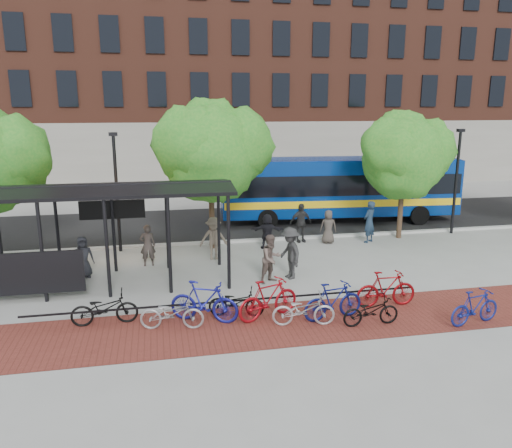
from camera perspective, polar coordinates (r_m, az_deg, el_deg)
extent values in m
plane|color=#9E9E99|center=(19.87, 4.76, -4.87)|extent=(160.00, 160.00, 0.00)
cube|color=black|center=(27.35, 0.14, 0.30)|extent=(160.00, 8.00, 0.01)
cube|color=#B7B7B2|center=(23.55, 2.08, -1.74)|extent=(160.00, 0.25, 0.12)
cube|color=maroon|center=(14.88, 2.62, -11.30)|extent=(24.00, 3.00, 0.01)
cube|color=black|center=(15.46, -2.96, -10.33)|extent=(12.00, 0.05, 0.95)
cube|color=brown|center=(46.84, 8.16, 17.94)|extent=(55.00, 14.00, 20.00)
cube|color=#7A664C|center=(59.72, -23.13, 20.89)|extent=(22.00, 22.00, 30.00)
cylinder|color=black|center=(17.28, -23.26, -3.04)|extent=(0.12, 0.12, 3.30)
cylinder|color=black|center=(19.84, -21.74, -0.86)|extent=(0.12, 0.12, 3.30)
cylinder|color=black|center=(16.97, -16.65, -2.78)|extent=(0.12, 0.12, 3.30)
cylinder|color=black|center=(19.57, -15.98, -0.61)|extent=(0.12, 0.12, 3.30)
cylinder|color=black|center=(16.89, -9.88, -2.48)|extent=(0.12, 0.12, 3.30)
cylinder|color=black|center=(19.50, -10.12, -0.34)|extent=(0.12, 0.12, 3.30)
cylinder|color=black|center=(17.04, -3.15, -2.15)|extent=(0.12, 0.12, 3.30)
cylinder|color=black|center=(19.63, -4.28, -0.07)|extent=(0.12, 0.12, 3.30)
cube|color=black|center=(17.66, -26.28, -5.21)|extent=(4.50, 0.08, 1.40)
cube|color=black|center=(17.34, -20.16, 3.40)|extent=(10.60, 1.65, 0.29)
cube|color=black|center=(18.71, -19.54, 4.14)|extent=(10.60, 1.65, 0.29)
cube|color=black|center=(19.45, -19.17, 3.30)|extent=(9.00, 0.10, 0.40)
cube|color=black|center=(19.51, -16.10, 1.60)|extent=(2.40, 0.12, 0.70)
cube|color=#FF7200|center=(19.58, -16.08, 1.65)|extent=(2.20, 0.02, 0.55)
sphere|color=#217B20|center=(22.42, -26.22, 7.10)|extent=(3.20, 3.20, 3.20)
cylinder|color=#382619|center=(22.09, -5.06, 0.40)|extent=(0.24, 0.24, 2.52)
sphere|color=#217B20|center=(21.62, -5.22, 8.01)|extent=(4.20, 4.20, 4.20)
sphere|color=#217B20|center=(21.93, -2.54, 8.92)|extent=(3.36, 3.36, 3.36)
sphere|color=#217B20|center=(21.22, -7.44, 8.94)|extent=(3.15, 3.15, 3.15)
sphere|color=#217B20|center=(21.97, -5.12, 10.19)|extent=(2.94, 2.94, 2.94)
cylinder|color=#382619|center=(24.74, 16.14, 1.04)|extent=(0.24, 0.24, 2.27)
sphere|color=#217B20|center=(24.33, 16.55, 7.16)|extent=(3.80, 3.80, 3.80)
sphere|color=#217B20|center=(24.93, 18.33, 7.87)|extent=(3.04, 3.04, 3.04)
sphere|color=#217B20|center=(23.68, 15.31, 8.06)|extent=(2.85, 2.85, 2.85)
sphere|color=#217B20|center=(24.66, 16.45, 9.12)|extent=(2.66, 2.66, 2.66)
cylinder|color=black|center=(22.08, -15.60, 3.24)|extent=(0.14, 0.14, 5.00)
cube|color=black|center=(21.80, -16.03, 9.84)|extent=(0.35, 0.20, 0.15)
cylinder|color=black|center=(26.26, 21.88, 4.32)|extent=(0.14, 0.14, 5.00)
cube|color=black|center=(26.02, 22.37, 9.87)|extent=(0.35, 0.20, 0.15)
cube|color=navy|center=(27.50, 9.44, 4.29)|extent=(12.91, 3.79, 2.92)
cube|color=black|center=(27.47, 9.46, 4.78)|extent=(12.66, 3.81, 1.06)
cube|color=yellow|center=(27.63, 9.38, 2.83)|extent=(12.79, 3.83, 0.37)
cube|color=navy|center=(27.32, 9.55, 7.20)|extent=(12.64, 3.50, 0.19)
cylinder|color=black|center=(25.61, 1.37, 0.54)|extent=(1.04, 0.38, 1.02)
cylinder|color=black|center=(28.28, 0.59, 1.78)|extent=(1.04, 0.38, 1.02)
cylinder|color=black|center=(27.91, 18.17, 0.95)|extent=(1.04, 0.38, 1.02)
cylinder|color=black|center=(30.38, 16.03, 2.07)|extent=(1.04, 0.38, 1.02)
imported|color=black|center=(15.27, -16.94, -9.21)|extent=(1.92, 0.73, 1.00)
imported|color=gray|center=(14.56, -9.59, -10.01)|extent=(1.90, 0.92, 0.96)
imported|color=navy|center=(14.83, -5.94, -8.83)|extent=(2.14, 1.39, 1.25)
imported|color=black|center=(15.21, -2.27, -8.92)|extent=(1.78, 1.00, 0.88)
imported|color=#A00E17|center=(14.99, 1.42, -8.53)|extent=(2.13, 1.30, 1.24)
imported|color=#A4A4A6|center=(14.65, 5.45, -9.73)|extent=(1.90, 0.90, 0.96)
imported|color=navy|center=(15.11, 8.82, -8.68)|extent=(2.00, 0.88, 1.16)
imported|color=black|center=(14.96, 12.99, -9.65)|extent=(1.70, 0.62, 0.89)
imported|color=maroon|center=(16.35, 14.64, -7.18)|extent=(1.97, 0.60, 1.18)
imported|color=navy|center=(15.94, 23.75, -8.70)|extent=(1.82, 0.82, 1.06)
imported|color=black|center=(19.45, -19.15, -3.59)|extent=(0.87, 0.69, 1.56)
imported|color=#3C3430|center=(20.14, -12.28, -2.39)|extent=(0.62, 0.42, 1.68)
imported|color=brown|center=(20.57, -4.87, -1.65)|extent=(1.19, 0.74, 1.77)
imported|color=#282828|center=(23.18, 5.11, 0.14)|extent=(1.11, 0.57, 1.82)
imported|color=black|center=(22.08, 1.29, -0.82)|extent=(1.52, 0.76, 1.57)
imported|color=#423B35|center=(23.14, 8.26, -0.31)|extent=(0.85, 0.66, 1.56)
imported|color=#1B2C41|center=(23.59, 12.82, 0.24)|extent=(0.85, 0.79, 1.94)
imported|color=brown|center=(17.87, 1.75, -3.97)|extent=(1.07, 0.99, 1.76)
imported|color=#2B2B2B|center=(18.28, 3.90, -3.33)|extent=(0.95, 1.36, 1.92)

